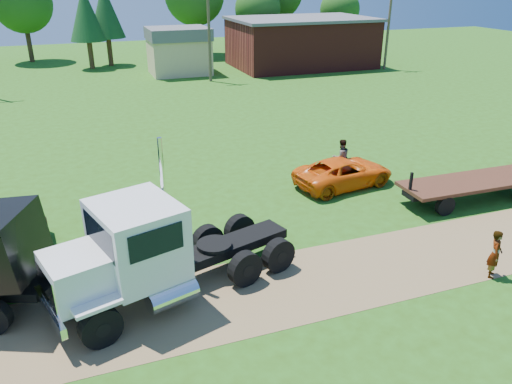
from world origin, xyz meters
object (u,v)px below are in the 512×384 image
object	(u,v)px
white_semi_tractor	(143,254)
orange_pickup	(344,172)
spectator_a	(495,254)
flatbed_trailer	(473,185)

from	to	relation	value
white_semi_tractor	orange_pickup	distance (m)	12.56
orange_pickup	spectator_a	distance (m)	9.10
spectator_a	white_semi_tractor	bearing A→B (deg)	119.33
orange_pickup	flatbed_trailer	xyz separation A→B (m)	(4.83, -3.59, 0.07)
orange_pickup	spectator_a	xyz separation A→B (m)	(0.91, -9.06, 0.18)
white_semi_tractor	spectator_a	bearing A→B (deg)	-30.08
flatbed_trailer	spectator_a	world-z (taller)	flatbed_trailer
orange_pickup	flatbed_trailer	world-z (taller)	flatbed_trailer
orange_pickup	flatbed_trailer	size ratio (longest dim) A/B	0.72
white_semi_tractor	spectator_a	size ratio (longest dim) A/B	4.90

